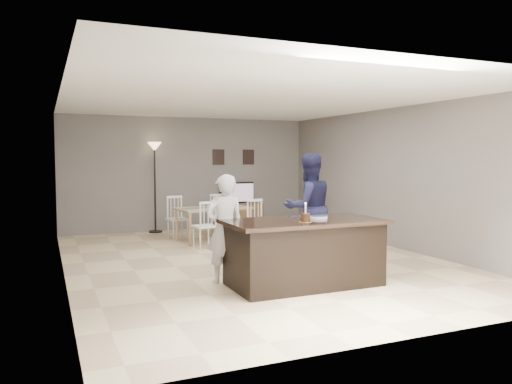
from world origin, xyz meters
name	(u,v)px	position (x,y,z in m)	size (l,w,h in m)	color
floor	(253,260)	(0.00, 0.00, 0.00)	(8.00, 8.00, 0.00)	#D8BE8A
room_shell	(253,161)	(0.00, 0.00, 1.68)	(8.00, 8.00, 8.00)	slate
kitchen_island	(304,252)	(0.00, -1.80, 0.45)	(2.15, 1.10, 0.90)	black
tv_console	(239,215)	(1.20, 3.77, 0.30)	(1.20, 0.40, 0.60)	brown
television	(238,193)	(1.20, 3.84, 0.86)	(0.91, 0.12, 0.53)	black
tv_screen_glow	(239,193)	(1.20, 3.76, 0.87)	(0.78, 0.78, 0.00)	orange
picture_frames	(234,157)	(1.15, 3.98, 1.75)	(1.10, 0.02, 0.38)	black
doorway	(71,205)	(-2.99, -2.30, 1.26)	(0.00, 2.10, 2.65)	black
woman	(225,229)	(-0.95, -1.25, 0.76)	(0.55, 0.36, 1.51)	#B3B2B7
man	(309,208)	(0.82, -0.45, 0.91)	(0.88, 0.69, 1.81)	#171732
birthday_cake	(305,217)	(-0.10, -2.02, 0.96)	(0.17, 0.17, 0.26)	gold
plate_stack	(319,217)	(0.25, -1.75, 0.92)	(0.25, 0.25, 0.04)	white
dining_table	(213,213)	(-0.01, 2.13, 0.58)	(1.66, 1.88, 0.91)	#A87B5B
floor_lamp	(155,163)	(-0.87, 3.79, 1.62)	(0.31, 0.31, 2.09)	black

